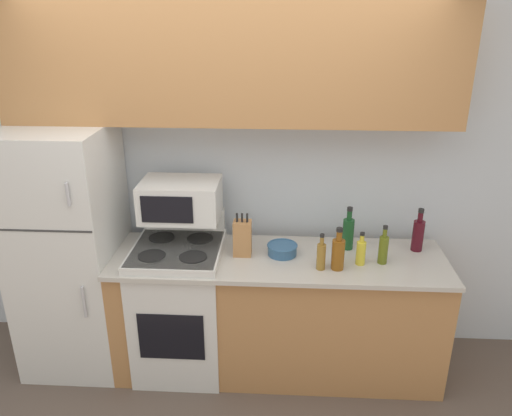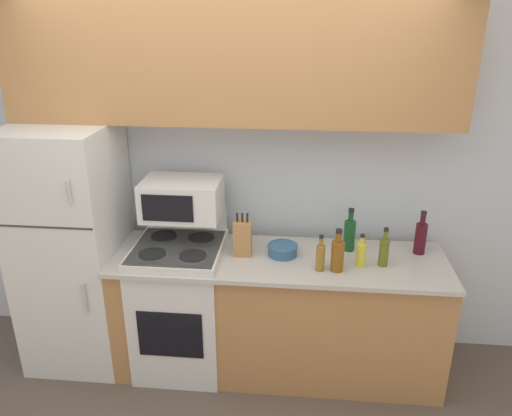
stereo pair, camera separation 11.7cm
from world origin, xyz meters
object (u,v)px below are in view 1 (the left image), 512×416
Objects in this scene: refrigerator at (70,251)px; bottle_wine_red at (418,234)px; stove at (181,305)px; bottle_vinegar at (321,255)px; microwave at (181,200)px; bottle_whiskey at (338,253)px; bottle_cooking_spray at (361,252)px; knife_block at (242,238)px; bottle_wine_green at (348,232)px; bowl at (282,249)px; bottle_olive_oil at (383,248)px.

refrigerator is 5.73× the size of bottle_wine_red.
stove is 4.56× the size of bottle_vinegar.
microwave reaches higher than bottle_whiskey.
bottle_wine_red is 1.36× the size of bottle_cooking_spray.
knife_block and bottle_wine_green have the same top height.
bottle_wine_red is at bearing 6.60° from knife_block.
microwave reaches higher than bottle_wine_green.
bottle_wine_green reaches higher than bowl.
bottle_wine_green reaches higher than stove.
bottle_whiskey is 0.93× the size of bottle_wine_red.
bottle_cooking_spray reaches higher than stove.
bottle_wine_red is (2.36, 0.11, 0.14)m from refrigerator.
bottle_whiskey is 1.08× the size of bottle_olive_oil.
bowl is 0.46m from bottle_wine_green.
refrigerator is at bearing 176.61° from stove.
microwave reaches higher than bottle_wine_red.
bottle_wine_red reaches higher than stove.
bottle_vinegar is at bearing -123.42° from bottle_wine_green.
knife_block is 0.53m from bottle_vinegar.
bottle_olive_oil is 1.08× the size of bottle_vinegar.
bottle_wine_green is at bearing 15.10° from bowl.
knife_block is 1.25× the size of bottle_vinegar.
refrigerator reaches higher than bowl.
bottle_wine_green is (0.70, 0.14, -0.00)m from knife_block.
bowl is 0.72× the size of bottle_whiskey.
microwave is at bearing 170.85° from bottle_cooking_spray.
knife_block reaches higher than bottle_vinegar.
bottle_wine_green is at bearing 1.65° from microwave.
bottle_cooking_spray is (-0.14, -0.02, -0.02)m from bottle_olive_oil.
refrigerator is 8.48× the size of bowl.
bottle_olive_oil reaches higher than bowl.
refrigerator is 6.14× the size of bottle_whiskey.
bottle_wine_red is 0.47m from bottle_cooking_spray.
bottle_olive_oil is (1.32, -0.17, -0.24)m from microwave.
stove is 5.40× the size of bowl.
bottle_olive_oil is (1.34, -0.05, 0.50)m from stove.
bottle_whiskey is 0.63m from bottle_wine_red.
refrigerator is 0.84m from stove.
bottle_vinegar is 0.36m from bottle_wine_green.
bowl is at bearing 2.65° from stove.
bottle_vinegar is at bearing -162.69° from bottle_cooking_spray.
bottle_olive_oil is at bearing -143.01° from bottle_wine_red.
knife_block is at bearing -176.48° from bowl.
bottle_wine_green reaches higher than bottle_whiskey.
bottle_wine_green is 1.36× the size of bottle_cooking_spray.
microwave reaches higher than bottle_vinegar.
refrigerator is 5.74× the size of knife_block.
stove is at bearing 176.61° from bottle_cooking_spray.
bottle_cooking_spray is at bearing -9.15° from microwave.
refrigerator is 1.90m from bottle_wine_green.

